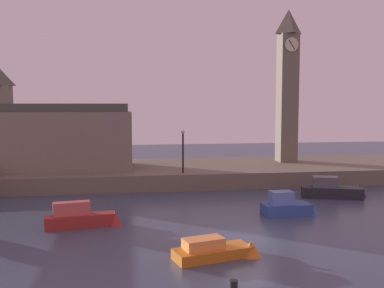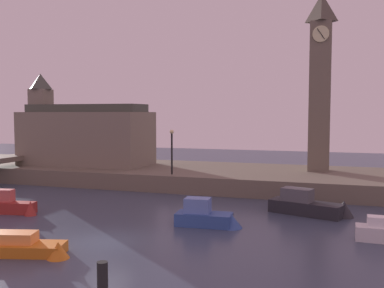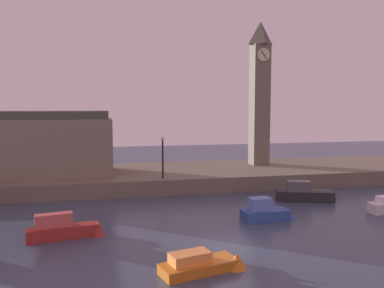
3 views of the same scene
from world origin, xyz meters
The scene contains 9 objects.
ground_plane centered at (0.00, 0.00, 0.00)m, with size 120.00×120.00×0.00m, color #384256.
far_embankment centered at (0.00, 20.00, 0.75)m, with size 70.00×12.00×1.50m, color #6B6051.
clock_tower centered at (10.28, 21.65, 9.86)m, with size 2.09×2.15×16.25m.
parliament_hall centered at (-13.40, 19.48, 4.62)m, with size 13.19×6.27×9.61m.
streetlamp centered at (-1.91, 15.23, 3.95)m, with size 0.36×0.36×3.93m.
boat_dinghy_red centered at (-9.73, 3.79, 0.59)m, with size 4.94×1.76×1.74m.
boat_barge_dark centered at (10.27, 9.77, 0.61)m, with size 5.90×3.03×1.89m.
boat_patrol_orange centered at (-2.28, -3.05, 0.37)m, with size 4.91×2.44×1.25m.
boat_tour_blue centered at (4.37, 4.85, 0.57)m, with size 4.17×1.75×1.68m.
Camera 1 is at (-7.07, -24.48, 7.78)m, focal length 41.61 mm.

